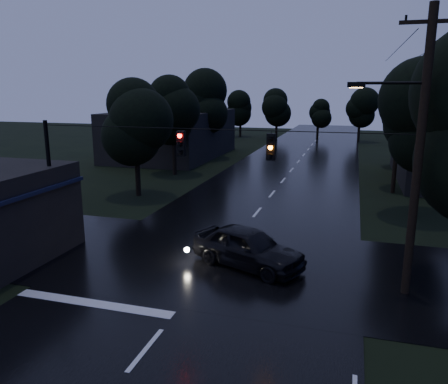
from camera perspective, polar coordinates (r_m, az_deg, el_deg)
The scene contains 14 objects.
main_road at distance 36.18m, azimuth 7.72°, elevation 1.47°, with size 12.00×120.00×0.02m, color black.
cross_street at distance 19.27m, azimuth -0.78°, elevation -8.98°, with size 60.00×9.00×0.02m, color black.
building_far_left at distance 49.24m, azimuth -6.73°, elevation 7.54°, with size 10.00×16.00×5.00m, color black.
utility_pole_main at distance 16.30m, azimuth 23.84°, elevation 4.97°, with size 3.50×0.30×10.00m.
utility_pole_far at distance 33.34m, azimuth 21.69°, elevation 6.42°, with size 2.00×0.30×7.50m.
anchor_pole_left at distance 20.97m, azimuth -21.64°, elevation 0.49°, with size 0.18×0.18×6.00m, color black.
span_signals at distance 16.84m, azimuth -0.04°, elevation 6.27°, with size 15.00×0.37×1.12m.
tree_left_a at distance 30.66m, azimuth -11.52°, elevation 9.13°, with size 3.92×3.92×8.26m.
tree_left_b at distance 38.12m, azimuth -6.66°, elevation 10.62°, with size 4.20×4.20×8.85m.
tree_left_c at distance 47.65m, azimuth -2.56°, elevation 11.64°, with size 4.48×4.48×9.44m.
tree_right_a at distance 27.34m, azimuth 24.51°, elevation 8.55°, with size 4.20×4.20×8.85m.
tree_right_b at distance 35.32m, azimuth 23.85°, elevation 10.02°, with size 4.48×4.48×9.44m.
tree_right_c at distance 45.31m, azimuth 23.14°, elevation 11.02°, with size 4.76×4.76×10.03m.
car at distance 18.46m, azimuth 3.12°, elevation -7.20°, with size 2.00×4.98×1.70m, color black.
Camera 1 is at (5.32, -5.04, 7.27)m, focal length 35.00 mm.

